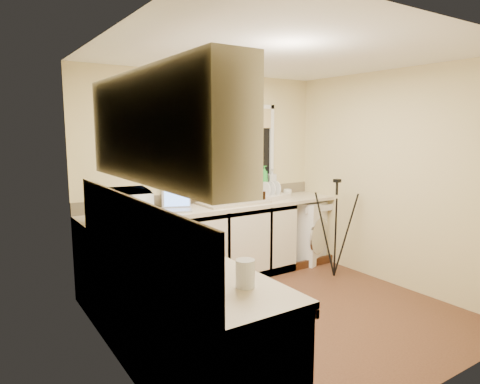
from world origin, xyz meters
name	(u,v)px	position (x,y,z in m)	size (l,w,h in m)	color
floor	(283,314)	(0.00, 0.00, 0.00)	(3.20, 3.20, 0.00)	brown
ceiling	(287,54)	(0.00, 0.00, 2.45)	(3.20, 3.20, 0.00)	white
wall_back	(207,175)	(0.00, 1.50, 1.23)	(3.20, 3.20, 0.00)	beige
wall_front	(435,218)	(0.00, -1.50, 1.23)	(3.20, 3.20, 0.00)	beige
wall_left	(114,208)	(-1.60, 0.00, 1.23)	(3.00, 3.00, 0.00)	beige
wall_right	(394,179)	(1.60, 0.00, 1.23)	(3.00, 3.00, 0.00)	beige
base_cabinet_back	(195,248)	(-0.33, 1.20, 0.43)	(2.55, 0.60, 0.86)	silver
base_cabinet_left	(172,316)	(-1.30, -0.30, 0.43)	(0.54, 2.40, 0.86)	silver
worktop_back	(219,207)	(0.00, 1.20, 0.88)	(3.20, 0.60, 0.04)	beige
worktop_left	(171,257)	(-1.30, -0.30, 0.88)	(0.60, 2.40, 0.04)	beige
upper_cabinet	(157,127)	(-1.44, -0.45, 1.80)	(0.28, 1.90, 0.70)	silver
splashback_left	(130,229)	(-1.59, -0.30, 1.12)	(0.02, 2.40, 0.45)	beige
splashback_back	(207,196)	(0.00, 1.49, 0.97)	(3.20, 0.02, 0.14)	beige
window_glass	(221,148)	(0.20, 1.49, 1.55)	(1.50, 0.02, 1.00)	black
window_blind	(222,118)	(0.20, 1.46, 1.92)	(1.50, 0.02, 0.25)	tan
windowsill	(224,190)	(0.20, 1.43, 1.04)	(1.60, 0.14, 0.03)	white
sink	(234,203)	(0.20, 1.20, 0.91)	(0.82, 0.46, 0.03)	tan
faucet	(226,192)	(0.20, 1.38, 1.02)	(0.03, 0.03, 0.24)	silver
washing_machine	(304,230)	(1.36, 1.22, 0.41)	(0.58, 0.56, 0.83)	white
laptop	(177,204)	(-0.54, 1.21, 0.96)	(0.40, 0.39, 0.23)	#A2A3AA
kettle	(142,224)	(-1.26, 0.36, 1.00)	(0.15, 0.15, 0.19)	white
dish_rack	(272,197)	(0.79, 1.21, 0.93)	(0.42, 0.31, 0.06)	beige
tripod	(336,228)	(1.23, 0.51, 0.60)	(0.59, 0.59, 1.20)	black
glass_jug	(245,273)	(-1.21, -1.12, 0.98)	(0.11, 0.11, 0.16)	silver
steel_jar	(170,252)	(-1.35, -0.41, 0.95)	(0.08, 0.08, 0.11)	silver
microwave	(127,208)	(-1.25, 0.76, 1.07)	(0.60, 0.40, 0.33)	white
plant_a	(185,184)	(-0.35, 1.40, 1.16)	(0.11, 0.08, 0.22)	#999999
plant_b	(207,181)	(-0.05, 1.40, 1.17)	(0.13, 0.11, 0.24)	#999999
plant_c	(223,181)	(0.17, 1.40, 1.15)	(0.12, 0.12, 0.21)	#999999
plant_d	(243,179)	(0.49, 1.43, 1.16)	(0.20, 0.17, 0.22)	#999999
soap_bottle_green	(264,176)	(0.83, 1.43, 1.18)	(0.10, 0.10, 0.26)	green
soap_bottle_clear	(272,177)	(0.96, 1.42, 1.15)	(0.09, 0.10, 0.21)	#999999
cup_back	(288,193)	(1.13, 1.30, 0.94)	(0.11, 0.11, 0.09)	white
cup_left	(209,271)	(-1.31, -0.87, 0.94)	(0.10, 0.10, 0.09)	beige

